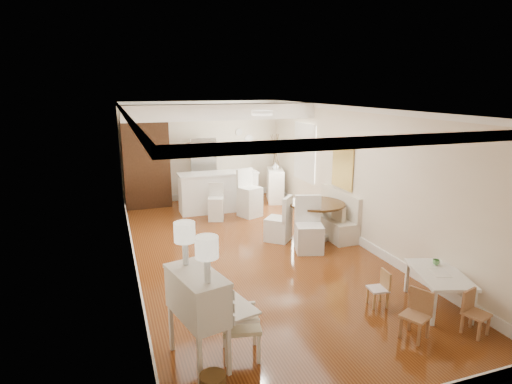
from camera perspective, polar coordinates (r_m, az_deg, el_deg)
room at (r=8.28m, az=-0.92°, el=5.51°), size 9.00×9.04×2.82m
secretary_bureau at (r=5.22m, az=-7.75°, el=-16.35°), size 1.09×1.10×1.14m
gustavian_armchair at (r=5.37m, az=-2.03°, el=-17.12°), size 0.58×0.58×0.85m
kids_table at (r=7.00m, az=23.08°, el=-11.92°), size 0.96×1.24×0.55m
kids_chair_a at (r=6.09m, az=20.48°, el=-15.14°), size 0.42×0.42×0.65m
kids_chair_b at (r=6.75m, az=15.95°, el=-12.25°), size 0.30×0.30×0.55m
kids_chair_c at (r=6.50m, az=27.33°, el=-14.19°), size 0.36×0.36×0.60m
banquette at (r=9.54m, az=9.99°, el=-2.75°), size 0.52×1.60×0.98m
dining_table at (r=9.22m, az=8.05°, el=-3.84°), size 1.54×1.54×0.80m
slip_chair_near at (r=8.48m, az=7.12°, el=-4.37°), size 0.65×0.67×1.09m
slip_chair_far at (r=9.04m, az=2.97°, el=-3.51°), size 0.67×0.67×0.98m
breakfast_counter at (r=11.21m, az=-5.05°, el=0.04°), size 2.05×0.65×1.03m
bar_stool_left at (r=10.44m, az=-5.37°, el=-1.36°), size 0.46×0.46×0.90m
bar_stool_right at (r=10.67m, az=-0.83°, el=-0.16°), size 0.62×0.62×1.19m
pantry_cabinet at (r=11.85m, az=-14.42°, el=3.55°), size 1.20×0.60×2.30m
fridge at (r=12.17m, az=-5.39°, el=2.99°), size 0.75×0.65×1.80m
sideboard at (r=12.17m, az=2.58°, el=0.91°), size 0.68×1.03×0.91m
pencil_cup at (r=7.14m, az=22.89°, el=-8.62°), size 0.11×0.11×0.08m
branch_vase at (r=12.05m, az=2.59°, el=3.48°), size 0.25×0.25×0.20m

